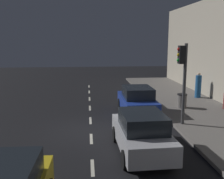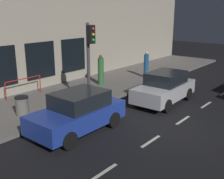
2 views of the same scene
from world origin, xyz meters
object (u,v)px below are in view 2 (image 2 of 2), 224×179
at_px(pedestrian_2, 146,65).
at_px(trash_bin, 22,106).
at_px(parked_car_1, 164,88).
at_px(parked_car_2, 78,112).
at_px(traffic_light, 90,51).
at_px(pedestrian_1, 101,71).

distance_m(pedestrian_2, trash_bin, 9.39).
height_order(parked_car_1, parked_car_2, same).
relative_size(traffic_light, pedestrian_2, 2.18).
relative_size(parked_car_2, trash_bin, 4.61).
xyz_separation_m(traffic_light, pedestrian_1, (2.00, -2.99, -1.73)).
height_order(parked_car_1, pedestrian_2, pedestrian_2).
bearing_deg(parked_car_2, parked_car_1, -99.33).
xyz_separation_m(traffic_light, parked_car_2, (-1.68, 2.44, -1.95)).
bearing_deg(pedestrian_2, traffic_light, -139.29).
distance_m(parked_car_1, parked_car_2, 5.30).
bearing_deg(pedestrian_1, pedestrian_2, 9.72).
bearing_deg(parked_car_1, pedestrian_1, -4.12).
height_order(parked_car_1, trash_bin, parked_car_1).
height_order(traffic_light, trash_bin, traffic_light).
relative_size(pedestrian_1, trash_bin, 2.20).
relative_size(pedestrian_1, pedestrian_2, 1.04).
bearing_deg(parked_car_2, pedestrian_2, -74.07).
relative_size(traffic_light, parked_car_1, 0.99).
bearing_deg(parked_car_1, traffic_light, 46.45).
relative_size(traffic_light, trash_bin, 4.61).
bearing_deg(traffic_light, parked_car_2, 124.49).
height_order(traffic_light, parked_car_2, traffic_light).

